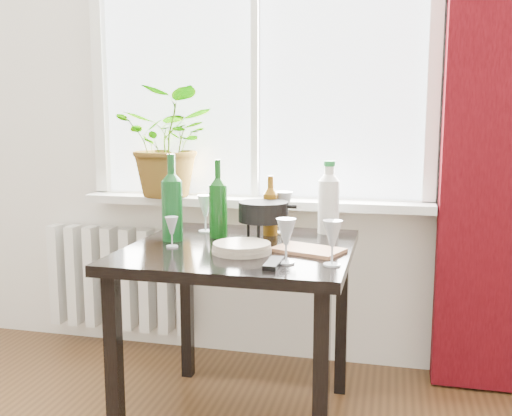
% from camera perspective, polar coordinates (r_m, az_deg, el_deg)
% --- Properties ---
extents(window, '(1.72, 0.08, 1.62)m').
position_cam_1_polar(window, '(2.86, 0.03, 16.36)').
color(window, white).
rests_on(window, ground).
extents(windowsill, '(1.72, 0.20, 0.04)m').
position_cam_1_polar(windowsill, '(2.80, -0.30, 0.62)').
color(windowsill, silver).
rests_on(windowsill, ground).
extents(curtain, '(0.50, 0.12, 2.56)m').
position_cam_1_polar(curtain, '(2.70, 23.63, 9.63)').
color(curtain, '#39050A').
rests_on(curtain, ground).
extents(radiator, '(0.80, 0.10, 0.55)m').
position_cam_1_polar(radiator, '(3.18, -13.50, -6.83)').
color(radiator, white).
rests_on(radiator, ground).
extents(table, '(0.85, 0.85, 0.74)m').
position_cam_1_polar(table, '(2.24, -1.52, -6.07)').
color(table, black).
rests_on(table, ground).
extents(potted_plant, '(0.50, 0.43, 0.54)m').
position_cam_1_polar(potted_plant, '(2.85, -8.59, 6.49)').
color(potted_plant, '#40771F').
rests_on(potted_plant, windowsill).
extents(wine_bottle_left, '(0.11, 0.11, 0.36)m').
position_cam_1_polar(wine_bottle_left, '(2.31, -8.41, 1.13)').
color(wine_bottle_left, '#0D4317').
rests_on(wine_bottle_left, table).
extents(wine_bottle_right, '(0.08, 0.08, 0.33)m').
position_cam_1_polar(wine_bottle_right, '(2.35, -3.81, 0.98)').
color(wine_bottle_right, '#0C400E').
rests_on(wine_bottle_right, table).
extents(bottle_amber, '(0.08, 0.08, 0.26)m').
position_cam_1_polar(bottle_amber, '(2.40, 1.46, 0.30)').
color(bottle_amber, brown).
rests_on(bottle_amber, table).
extents(cleaning_bottle, '(0.11, 0.11, 0.32)m').
position_cam_1_polar(cleaning_bottle, '(2.45, 7.28, 1.17)').
color(cleaning_bottle, silver).
rests_on(cleaning_bottle, table).
extents(wineglass_front_right, '(0.08, 0.08, 0.16)m').
position_cam_1_polar(wineglass_front_right, '(1.93, 3.03, -3.29)').
color(wineglass_front_right, silver).
rests_on(wineglass_front_right, table).
extents(wineglass_far_right, '(0.09, 0.09, 0.16)m').
position_cam_1_polar(wineglass_far_right, '(1.91, 7.64, -3.44)').
color(wineglass_far_right, silver).
rests_on(wineglass_far_right, table).
extents(wineglass_back_center, '(0.10, 0.10, 0.19)m').
position_cam_1_polar(wineglass_back_center, '(2.44, 2.78, -0.40)').
color(wineglass_back_center, silver).
rests_on(wineglass_back_center, table).
extents(wineglass_back_left, '(0.09, 0.09, 0.16)m').
position_cam_1_polar(wineglass_back_left, '(2.48, -5.08, -0.52)').
color(wineglass_back_left, silver).
rests_on(wineglass_back_left, table).
extents(wineglass_front_left, '(0.06, 0.06, 0.12)m').
position_cam_1_polar(wineglass_front_left, '(2.20, -8.42, -2.38)').
color(wineglass_front_left, '#AFB7BD').
rests_on(wineglass_front_left, table).
extents(plate_stack, '(0.25, 0.25, 0.04)m').
position_cam_1_polar(plate_stack, '(2.10, -1.43, -3.98)').
color(plate_stack, '#B8AC99').
rests_on(plate_stack, table).
extents(fondue_pot, '(0.25, 0.22, 0.16)m').
position_cam_1_polar(fondue_pot, '(2.31, 0.74, -1.28)').
color(fondue_pot, black).
rests_on(fondue_pot, table).
extents(tv_remote, '(0.04, 0.15, 0.02)m').
position_cam_1_polar(tv_remote, '(1.91, 1.78, -5.53)').
color(tv_remote, black).
rests_on(tv_remote, table).
extents(cutting_board, '(0.29, 0.23, 0.01)m').
position_cam_1_polar(cutting_board, '(2.12, 5.24, -4.20)').
color(cutting_board, '#B0764F').
rests_on(cutting_board, table).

